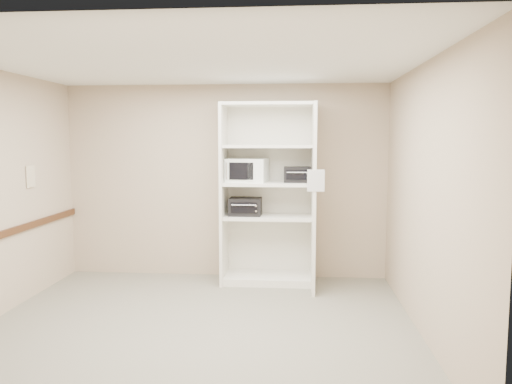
# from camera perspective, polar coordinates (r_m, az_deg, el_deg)

# --- Properties ---
(floor) EXTENTS (4.50, 4.00, 0.01)m
(floor) POSITION_cam_1_polar(r_m,az_deg,el_deg) (5.41, -6.53, -15.05)
(floor) COLOR slate
(floor) RESTS_ON ground
(ceiling) EXTENTS (4.50, 4.00, 0.01)m
(ceiling) POSITION_cam_1_polar(r_m,az_deg,el_deg) (5.10, -6.90, 14.54)
(ceiling) COLOR white
(wall_back) EXTENTS (4.50, 0.02, 2.70)m
(wall_back) POSITION_cam_1_polar(r_m,az_deg,el_deg) (7.04, -3.51, 1.21)
(wall_back) COLOR tan
(wall_back) RESTS_ON ground
(wall_front) EXTENTS (4.50, 0.02, 2.70)m
(wall_front) POSITION_cam_1_polar(r_m,az_deg,el_deg) (3.17, -13.86, -4.93)
(wall_front) COLOR tan
(wall_front) RESTS_ON ground
(wall_right) EXTENTS (0.02, 4.00, 2.70)m
(wall_right) POSITION_cam_1_polar(r_m,az_deg,el_deg) (5.14, 18.73, -0.90)
(wall_right) COLOR tan
(wall_right) RESTS_ON ground
(shelving_unit) EXTENTS (1.24, 0.92, 2.42)m
(shelving_unit) POSITION_cam_1_polar(r_m,az_deg,el_deg) (6.71, 1.78, -0.90)
(shelving_unit) COLOR white
(shelving_unit) RESTS_ON floor
(microwave) EXTENTS (0.57, 0.46, 0.32)m
(microwave) POSITION_cam_1_polar(r_m,az_deg,el_deg) (6.72, -1.01, 2.51)
(microwave) COLOR white
(microwave) RESTS_ON shelving_unit
(toaster_oven_upper) EXTENTS (0.36, 0.27, 0.21)m
(toaster_oven_upper) POSITION_cam_1_polar(r_m,az_deg,el_deg) (6.69, 4.75, 2.00)
(toaster_oven_upper) COLOR black
(toaster_oven_upper) RESTS_ON shelving_unit
(toaster_oven_lower) EXTENTS (0.43, 0.33, 0.24)m
(toaster_oven_lower) POSITION_cam_1_polar(r_m,az_deg,el_deg) (6.73, -1.22, -1.67)
(toaster_oven_lower) COLOR black
(toaster_oven_lower) RESTS_ON shelving_unit
(paper_sign) EXTENTS (0.20, 0.01, 0.26)m
(paper_sign) POSITION_cam_1_polar(r_m,az_deg,el_deg) (6.05, 6.86, 1.30)
(paper_sign) COLOR white
(paper_sign) RESTS_ON shelving_unit
(wall_poster) EXTENTS (0.01, 0.19, 0.27)m
(wall_poster) POSITION_cam_1_polar(r_m,az_deg,el_deg) (6.68, -24.36, 1.62)
(wall_poster) COLOR silver
(wall_poster) RESTS_ON wall_left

